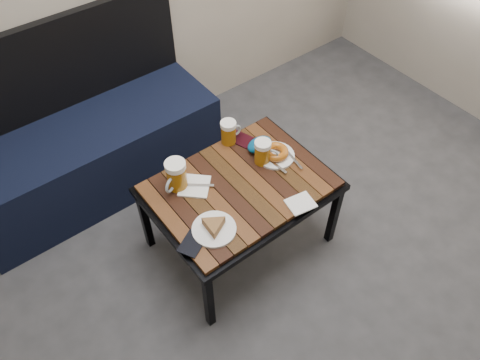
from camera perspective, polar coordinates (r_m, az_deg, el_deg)
bench at (r=2.75m, az=-17.69°, el=3.66°), size 1.40×0.50×0.95m
cafe_table at (r=2.21m, az=0.00°, el=-1.23°), size 0.84×0.62×0.47m
beer_mug_left at (r=2.13m, az=-7.79°, el=0.57°), size 0.15×0.12×0.15m
beer_mug_centre at (r=2.33m, az=-1.37°, el=5.87°), size 0.12×0.08×0.13m
beer_mug_right at (r=2.23m, az=2.82°, el=3.42°), size 0.11×0.11×0.13m
plate_pie at (r=2.00m, az=-3.20°, el=-5.76°), size 0.19×0.19×0.05m
plate_bagel at (r=2.29m, az=4.39°, el=3.24°), size 0.19×0.24×0.05m
napkin_left at (r=2.17m, az=-5.57°, el=-0.72°), size 0.19×0.19×0.01m
napkin_right at (r=2.12m, az=7.40°, el=-2.86°), size 0.14×0.12×0.01m
passport_navy at (r=1.98m, az=-5.82°, el=-7.70°), size 0.15×0.14×0.01m
passport_burgundy at (r=2.38m, az=0.18°, el=4.99°), size 0.12×0.14×0.01m
knit_pouch at (r=2.32m, az=2.40°, el=4.34°), size 0.14×0.09×0.06m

